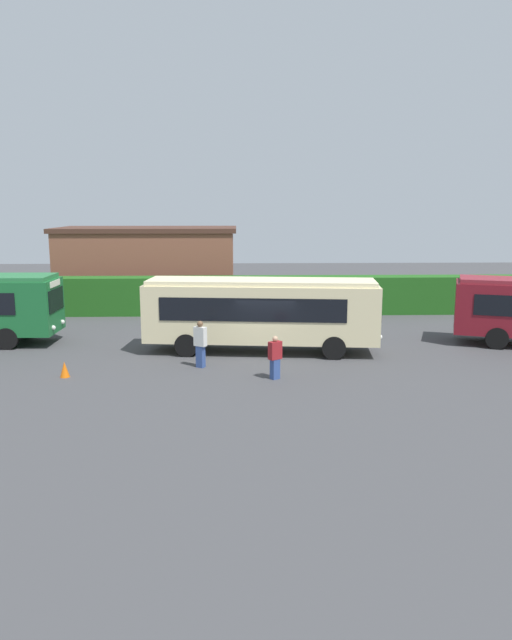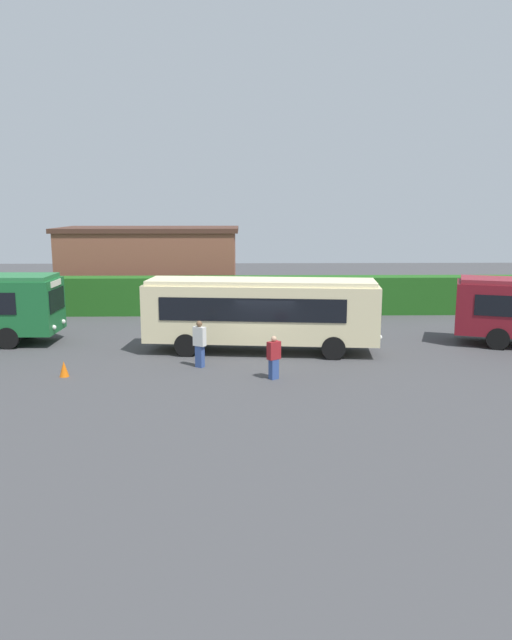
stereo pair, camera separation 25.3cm
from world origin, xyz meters
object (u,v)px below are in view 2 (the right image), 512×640
(person_far, at_px, (274,357))
(traffic_cone, at_px, (64,369))
(bus_cream, at_px, (261,311))
(person_right, at_px, (200,343))

(person_far, height_order, traffic_cone, person_far)
(bus_cream, bearing_deg, person_right, -129.24)
(bus_cream, xyz_separation_m, person_far, (0.34, -4.25, -1.00))
(bus_cream, bearing_deg, person_far, -79.25)
(bus_cream, xyz_separation_m, traffic_cone, (-7.59, -3.76, -1.56))
(person_far, bearing_deg, person_right, 22.89)
(person_right, relative_size, person_far, 1.15)
(person_right, relative_size, traffic_cone, 3.16)
(bus_cream, height_order, person_right, bus_cream)
(bus_cream, bearing_deg, traffic_cone, -147.53)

